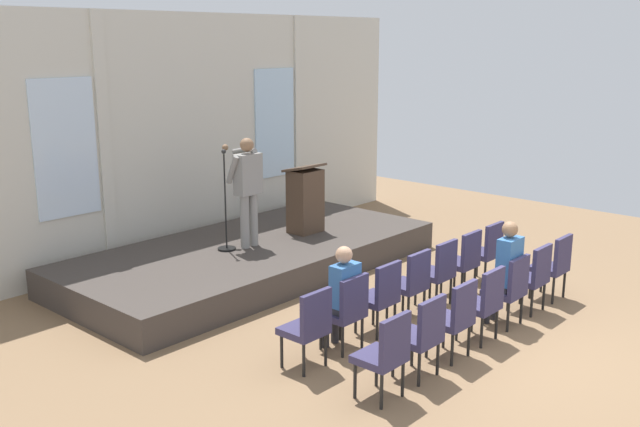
{
  "coord_description": "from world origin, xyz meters",
  "views": [
    {
      "loc": [
        -7.39,
        -3.86,
        3.61
      ],
      "look_at": [
        -0.04,
        2.75,
        1.19
      ],
      "focal_mm": 40.33,
      "sensor_mm": 36.0,
      "label": 1
    }
  ],
  "objects": [
    {
      "name": "chair_r1_c3",
      "position": [
        0.0,
        0.13,
        0.53
      ],
      "size": [
        0.46,
        0.44,
        0.94
      ],
      "color": "black",
      "rests_on": "ground"
    },
    {
      "name": "mic_stand",
      "position": [
        -0.49,
        4.28,
        0.78
      ],
      "size": [
        0.28,
        0.28,
        1.56
      ],
      "color": "black",
      "rests_on": "stage_platform"
    },
    {
      "name": "rear_partition",
      "position": [
        0.02,
        5.93,
        2.02
      ],
      "size": [
        10.72,
        0.14,
        4.03
      ],
      "color": "beige",
      "rests_on": "ground"
    },
    {
      "name": "chair_r0_c3",
      "position": [
        0.0,
        1.19,
        0.53
      ],
      "size": [
        0.46,
        0.44,
        0.94
      ],
      "color": "black",
      "rests_on": "ground"
    },
    {
      "name": "chair_r1_c4",
      "position": [
        0.66,
        0.13,
        0.53
      ],
      "size": [
        0.46,
        0.44,
        0.94
      ],
      "color": "black",
      "rests_on": "ground"
    },
    {
      "name": "chair_r1_c6",
      "position": [
        1.97,
        0.13,
        0.53
      ],
      "size": [
        0.46,
        0.44,
        0.94
      ],
      "color": "black",
      "rests_on": "ground"
    },
    {
      "name": "stage_platform",
      "position": [
        0.0,
        4.24,
        0.22
      ],
      "size": [
        6.05,
        2.79,
        0.45
      ],
      "primitive_type": "cube",
      "color": "#3F3833",
      "rests_on": "ground"
    },
    {
      "name": "chair_r0_c0",
      "position": [
        -1.97,
        1.19,
        0.53
      ],
      "size": [
        0.46,
        0.44,
        0.94
      ],
      "color": "black",
      "rests_on": "ground"
    },
    {
      "name": "audience_r0_c1",
      "position": [
        -1.31,
        1.27,
        0.71
      ],
      "size": [
        0.36,
        0.39,
        1.28
      ],
      "color": "#2D2D33",
      "rests_on": "ground"
    },
    {
      "name": "audience_r1_c4",
      "position": [
        0.66,
        0.2,
        0.76
      ],
      "size": [
        0.36,
        0.39,
        1.38
      ],
      "color": "#2D2D33",
      "rests_on": "ground"
    },
    {
      "name": "chair_r1_c1",
      "position": [
        -1.31,
        0.13,
        0.53
      ],
      "size": [
        0.46,
        0.44,
        0.94
      ],
      "color": "black",
      "rests_on": "ground"
    },
    {
      "name": "lectern",
      "position": [
        1.08,
        4.09,
        1.0
      ],
      "size": [
        0.6,
        0.48,
        1.16
      ],
      "color": "#4C3828",
      "rests_on": "stage_platform"
    },
    {
      "name": "chair_r0_c2",
      "position": [
        -0.66,
        1.19,
        0.53
      ],
      "size": [
        0.46,
        0.44,
        0.94
      ],
      "color": "black",
      "rests_on": "ground"
    },
    {
      "name": "chair_r1_c5",
      "position": [
        1.31,
        0.13,
        0.53
      ],
      "size": [
        0.46,
        0.44,
        0.94
      ],
      "color": "black",
      "rests_on": "ground"
    },
    {
      "name": "chair_r0_c6",
      "position": [
        1.97,
        1.19,
        0.53
      ],
      "size": [
        0.46,
        0.44,
        0.94
      ],
      "color": "black",
      "rests_on": "ground"
    },
    {
      "name": "chair_r0_c4",
      "position": [
        0.66,
        1.19,
        0.53
      ],
      "size": [
        0.46,
        0.44,
        0.94
      ],
      "color": "black",
      "rests_on": "ground"
    },
    {
      "name": "chair_r0_c1",
      "position": [
        -1.31,
        1.19,
        0.53
      ],
      "size": [
        0.46,
        0.44,
        0.94
      ],
      "color": "black",
      "rests_on": "ground"
    },
    {
      "name": "chair_r1_c2",
      "position": [
        -0.66,
        0.13,
        0.53
      ],
      "size": [
        0.46,
        0.44,
        0.94
      ],
      "color": "black",
      "rests_on": "ground"
    },
    {
      "name": "speaker",
      "position": [
        -0.14,
        4.16,
        1.44
      ],
      "size": [
        0.51,
        0.69,
        1.7
      ],
      "color": "gray",
      "rests_on": "stage_platform"
    },
    {
      "name": "chair_r1_c0",
      "position": [
        -1.97,
        0.13,
        0.53
      ],
      "size": [
        0.46,
        0.44,
        0.94
      ],
      "color": "black",
      "rests_on": "ground"
    },
    {
      "name": "chair_r0_c5",
      "position": [
        1.31,
        1.19,
        0.53
      ],
      "size": [
        0.46,
        0.44,
        0.94
      ],
      "color": "black",
      "rests_on": "ground"
    },
    {
      "name": "ground_plane",
      "position": [
        0.0,
        0.0,
        0.0
      ],
      "size": [
        15.43,
        15.43,
        0.0
      ],
      "primitive_type": "plane",
      "color": "#846647"
    }
  ]
}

